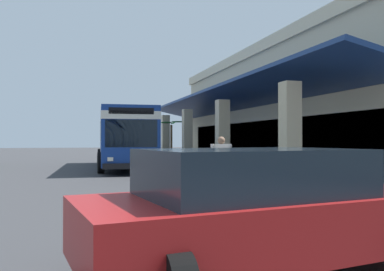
% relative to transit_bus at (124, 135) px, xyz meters
% --- Properties ---
extents(ground, '(120.00, 120.00, 0.00)m').
position_rel_transit_bus_xyz_m(ground, '(-0.20, 7.95, -1.85)').
color(ground, '#38383A').
extents(curb_strip, '(29.88, 0.50, 0.12)m').
position_rel_transit_bus_xyz_m(curb_strip, '(2.02, 2.77, -1.79)').
color(curb_strip, '#9E998E').
rests_on(curb_strip, ground).
extents(plaza_building, '(25.20, 14.41, 6.87)m').
position_rel_transit_bus_xyz_m(plaza_building, '(2.02, 12.40, 1.59)').
color(plaza_building, '#C6B793').
rests_on(plaza_building, ground).
extents(transit_bus, '(11.33, 3.22, 3.34)m').
position_rel_transit_bus_xyz_m(transit_bus, '(0.00, 0.00, 0.00)').
color(transit_bus, navy).
rests_on(transit_bus, ground).
extents(parked_sedan_red, '(2.86, 4.62, 1.47)m').
position_rel_transit_bus_xyz_m(parked_sedan_red, '(18.66, -0.52, -1.10)').
color(parked_sedan_red, maroon).
rests_on(parked_sedan_red, ground).
extents(pedestrian, '(0.41, 0.68, 1.67)m').
position_rel_transit_bus_xyz_m(pedestrian, '(11.59, 1.58, -0.91)').
color(pedestrian, '#726651').
rests_on(pedestrian, ground).
extents(potted_palm, '(1.73, 1.77, 2.96)m').
position_rel_transit_bus_xyz_m(potted_palm, '(-5.76, 4.11, -1.25)').
color(potted_palm, '#4C4742').
rests_on(potted_palm, ground).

